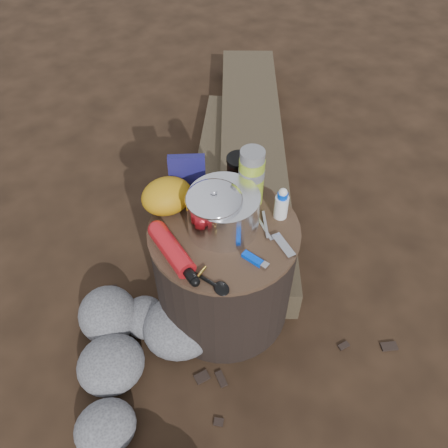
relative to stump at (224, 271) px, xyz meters
name	(u,v)px	position (x,y,z in m)	size (l,w,h in m)	color
ground	(224,305)	(0.00, 0.00, -0.23)	(60.00, 60.00, 0.00)	black
stump	(224,271)	(0.00, 0.00, 0.00)	(0.49, 0.49, 0.45)	black
rock_ring	(162,404)	(-0.37, -0.29, -0.14)	(0.43, 0.93, 0.18)	#58585D
log_main	(252,152)	(0.52, 0.70, -0.15)	(0.31, 1.84, 0.16)	#3D3323
log_small	(219,172)	(0.31, 0.68, -0.18)	(0.22, 1.21, 0.10)	#3D3323
foil_windscreen	(224,212)	(0.01, 0.01, 0.30)	(0.23, 0.23, 0.14)	white
camping_pot	(214,212)	(-0.03, 0.01, 0.31)	(0.17, 0.17, 0.17)	white
fuel_bottle	(172,250)	(-0.19, -0.03, 0.26)	(0.06, 0.25, 0.06)	red
thermos	(251,178)	(0.14, 0.08, 0.33)	(0.08, 0.08, 0.21)	#92AE28
travel_mug	(239,173)	(0.14, 0.16, 0.29)	(0.08, 0.08, 0.13)	black
stuff_sack	(167,196)	(-0.12, 0.17, 0.29)	(0.17, 0.14, 0.12)	#BC8410
food_pouch	(187,176)	(-0.03, 0.21, 0.31)	(0.12, 0.03, 0.16)	navy
lighter	(253,259)	(0.02, -0.15, 0.24)	(0.02, 0.09, 0.02)	#003EE8
multitool	(283,246)	(0.13, -0.15, 0.23)	(0.03, 0.10, 0.01)	silver
pot_grabber	(264,227)	(0.12, -0.05, 0.23)	(0.03, 0.12, 0.01)	silver
spork	(200,276)	(-0.15, -0.14, 0.23)	(0.04, 0.17, 0.01)	black
squeeze_bottle	(281,204)	(0.19, -0.03, 0.28)	(0.04, 0.04, 0.11)	white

